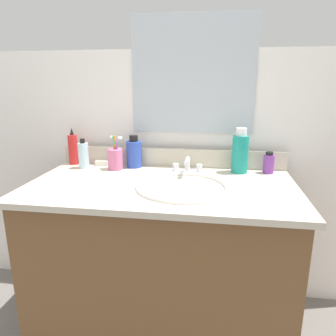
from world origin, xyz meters
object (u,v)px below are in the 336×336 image
at_px(bottle_spray_red, 73,149).
at_px(bottle_mouthwash_teal, 240,153).
at_px(bottle_cream_purple, 269,163).
at_px(soap_bar, 102,163).
at_px(cup_pink, 115,159).
at_px(faucet, 187,168).
at_px(bottle_gel_clear, 83,155).
at_px(bottle_shampoo_blue, 134,153).

bearing_deg(bottle_spray_red, bottle_mouthwash_teal, -2.24).
bearing_deg(bottle_cream_purple, soap_bar, 178.17).
bearing_deg(bottle_mouthwash_teal, cup_pink, -176.87).
xyz_separation_m(faucet, bottle_cream_purple, (0.37, 0.08, 0.02)).
relative_size(bottle_gel_clear, bottle_spray_red, 0.78).
distance_m(bottle_cream_purple, bottle_shampoo_blue, 0.65).
height_order(bottle_spray_red, cup_pink, bottle_spray_red).
xyz_separation_m(bottle_shampoo_blue, cup_pink, (-0.08, -0.06, -0.02)).
height_order(bottle_mouthwash_teal, cup_pink, bottle_mouthwash_teal).
bearing_deg(bottle_mouthwash_teal, bottle_shampoo_blue, 177.39).
bearing_deg(soap_bar, bottle_mouthwash_teal, -2.86).
relative_size(bottle_cream_purple, bottle_spray_red, 0.54).
height_order(faucet, bottle_mouthwash_teal, bottle_mouthwash_teal).
bearing_deg(bottle_mouthwash_teal, soap_bar, 177.14).
distance_m(bottle_spray_red, cup_pink, 0.26).
distance_m(faucet, cup_pink, 0.36).
height_order(bottle_gel_clear, bottle_spray_red, bottle_spray_red).
distance_m(faucet, bottle_cream_purple, 0.38).
bearing_deg(bottle_shampoo_blue, bottle_spray_red, 178.34).
bearing_deg(bottle_cream_purple, faucet, -168.31).
bearing_deg(bottle_gel_clear, faucet, -3.91).
height_order(bottle_cream_purple, bottle_spray_red, bottle_spray_red).
bearing_deg(cup_pink, bottle_spray_red, 165.07).
bearing_deg(bottle_shampoo_blue, soap_bar, 176.39).
height_order(bottle_gel_clear, cup_pink, cup_pink).
bearing_deg(bottle_spray_red, faucet, -9.63).
xyz_separation_m(bottle_cream_purple, cup_pink, (-0.73, -0.04, 0.01)).
relative_size(bottle_shampoo_blue, soap_bar, 2.52).
relative_size(faucet, cup_pink, 0.95).
bearing_deg(bottle_mouthwash_teal, bottle_spray_red, 177.76).
bearing_deg(cup_pink, bottle_gel_clear, -179.62).
distance_m(bottle_spray_red, soap_bar, 0.17).
bearing_deg(bottle_mouthwash_teal, bottle_gel_clear, -177.46).
xyz_separation_m(bottle_mouthwash_teal, soap_bar, (-0.69, 0.03, -0.08)).
relative_size(bottle_shampoo_blue, bottle_mouthwash_teal, 0.76).
height_order(faucet, cup_pink, cup_pink).
height_order(bottle_cream_purple, bottle_gel_clear, bottle_gel_clear).
relative_size(bottle_cream_purple, bottle_gel_clear, 0.69).
height_order(bottle_shampoo_blue, cup_pink, cup_pink).
height_order(bottle_cream_purple, bottle_shampoo_blue, bottle_shampoo_blue).
bearing_deg(soap_bar, cup_pink, -35.95).
distance_m(cup_pink, soap_bar, 0.12).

